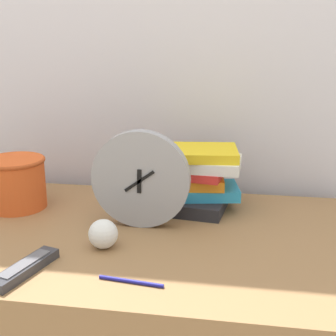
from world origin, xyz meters
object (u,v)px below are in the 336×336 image
(desk_clock, at_px, (141,179))
(book_stack, at_px, (192,179))
(tv_remote, at_px, (25,268))
(pen, at_px, (131,281))
(basket, at_px, (16,181))
(crumpled_paper_ball, at_px, (103,234))

(desk_clock, relative_size, book_stack, 0.93)
(tv_remote, relative_size, pen, 1.32)
(desk_clock, bearing_deg, basket, 168.90)
(desk_clock, xyz_separation_m, pen, (0.04, -0.28, -0.12))
(pen, bearing_deg, basket, 139.40)
(book_stack, relative_size, crumpled_paper_ball, 3.92)
(basket, bearing_deg, desk_clock, -11.10)
(book_stack, height_order, basket, book_stack)
(basket, bearing_deg, pen, -40.60)
(book_stack, height_order, tv_remote, book_stack)
(crumpled_paper_ball, bearing_deg, tv_remote, -132.10)
(desk_clock, xyz_separation_m, tv_remote, (-0.18, -0.28, -0.11))
(desk_clock, height_order, crumpled_paper_ball, desk_clock)
(book_stack, distance_m, basket, 0.49)
(desk_clock, distance_m, book_stack, 0.19)
(pen, bearing_deg, crumpled_paper_ball, 124.59)
(desk_clock, distance_m, tv_remote, 0.35)
(book_stack, xyz_separation_m, basket, (-0.48, -0.07, -0.01))
(book_stack, bearing_deg, pen, -99.59)
(book_stack, relative_size, tv_remote, 1.50)
(tv_remote, height_order, crumpled_paper_ball, crumpled_paper_ball)
(crumpled_paper_ball, bearing_deg, pen, -55.41)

